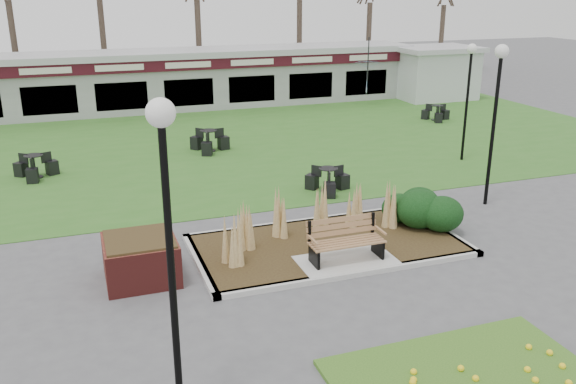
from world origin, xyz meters
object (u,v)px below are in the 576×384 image
object	(u,v)px
service_hut	(435,72)
lamp_post_far_right	(469,77)
food_pavilion	(183,79)
lamp_post_near_left	(166,194)
brick_planter	(141,259)
bistro_set_d	(436,115)
park_bench	(345,239)
lamp_post_near_right	(498,90)
bistro_set_c	(328,184)
bistro_set_a	(35,170)
bistro_set_b	(209,144)
car_black	(22,87)
patio_umbrella	(367,76)

from	to	relation	value
service_hut	lamp_post_far_right	distance (m)	12.87
food_pavilion	lamp_post_near_left	world-z (taller)	lamp_post_near_left
brick_planter	bistro_set_d	distance (m)	18.95
park_bench	lamp_post_near_right	bearing A→B (deg)	22.42
bistro_set_d	bistro_set_c	bearing A→B (deg)	-138.33
food_pavilion	bistro_set_a	distance (m)	12.54
park_bench	bistro_set_c	distance (m)	5.03
park_bench	food_pavilion	world-z (taller)	food_pavilion
bistro_set_b	lamp_post_near_left	bearing A→B (deg)	-104.21
lamp_post_near_left	bistro_set_d	bearing A→B (deg)	47.82
park_bench	car_black	world-z (taller)	car_black
park_bench	brick_planter	world-z (taller)	park_bench
bistro_set_d	patio_umbrella	distance (m)	4.82
park_bench	lamp_post_near_right	size ratio (longest dim) A/B	0.38
bistro_set_b	food_pavilion	bearing A→B (deg)	85.37
park_bench	lamp_post_near_left	distance (m)	6.41
brick_planter	patio_umbrella	bearing A→B (deg)	50.44
lamp_post_far_right	car_black	world-z (taller)	lamp_post_far_right
service_hut	car_black	world-z (taller)	service_hut
service_hut	bistro_set_c	size ratio (longest dim) A/B	3.22
lamp_post_near_right	bistro_set_c	bearing A→B (deg)	147.02
car_black	lamp_post_far_right	bearing A→B (deg)	-154.15
bistro_set_a	lamp_post_near_left	bearing A→B (deg)	-79.46
lamp_post_near_right	lamp_post_far_right	distance (m)	4.69
service_hut	bistro_set_c	xyz separation A→B (m)	(-11.88, -13.00, -1.18)
park_bench	bistro_set_d	world-z (taller)	park_bench
brick_planter	patio_umbrella	xyz separation A→B (m)	(13.44, 16.27, 1.04)
lamp_post_far_right	service_hut	bearing A→B (deg)	62.32
bistro_set_b	bistro_set_d	size ratio (longest dim) A/B	1.14
park_bench	patio_umbrella	size ratio (longest dim) A/B	0.71
park_bench	service_hut	size ratio (longest dim) A/B	0.39
food_pavilion	bistro_set_d	bearing A→B (deg)	-34.44
patio_umbrella	lamp_post_near_right	bearing A→B (deg)	-103.59
lamp_post_far_right	patio_umbrella	distance (m)	10.78
lamp_post_near_right	lamp_post_far_right	bearing A→B (deg)	63.36
brick_planter	patio_umbrella	size ratio (longest dim) A/B	0.63
bistro_set_a	patio_umbrella	size ratio (longest dim) A/B	0.59
lamp_post_far_right	patio_umbrella	bearing A→B (deg)	82.09
service_hut	patio_umbrella	bearing A→B (deg)	-170.66
park_bench	bistro_set_a	bearing A→B (deg)	126.31
bistro_set_a	bistro_set_d	world-z (taller)	bistro_set_a
service_hut	patio_umbrella	distance (m)	4.53
bistro_set_b	bistro_set_c	world-z (taller)	bistro_set_b
car_black	brick_planter	bearing A→B (deg)	174.89
park_bench	bistro_set_a	world-z (taller)	park_bench
lamp_post_near_left	bistro_set_c	xyz separation A→B (m)	(6.00, 8.50, -3.12)
brick_planter	bistro_set_a	distance (m)	8.83
lamp_post_near_left	lamp_post_far_right	bearing A→B (deg)	40.46
lamp_post_near_right	patio_umbrella	world-z (taller)	lamp_post_near_right
bistro_set_b	patio_umbrella	xyz separation A→B (m)	(9.77, 6.38, 1.23)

